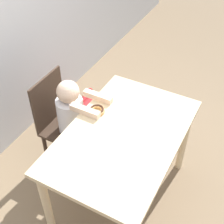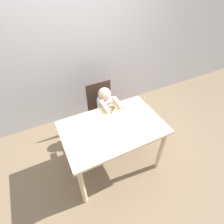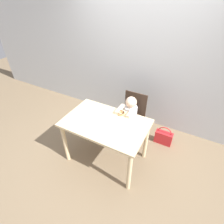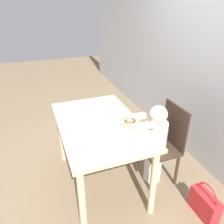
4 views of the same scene
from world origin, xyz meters
name	(u,v)px [view 4 (image 4 of 4)]	position (x,y,z in m)	size (l,w,h in m)	color
ground_plane	(101,181)	(0.00, 0.00, 0.00)	(12.00, 12.00, 0.00)	#7A664C
wall_back	(214,63)	(0.00, 1.29, 1.25)	(8.00, 0.05, 2.50)	silver
dining_table	(100,133)	(0.00, 0.00, 0.66)	(1.21, 0.77, 0.77)	beige
chair	(164,144)	(0.15, 0.68, 0.45)	(0.40, 0.37, 0.89)	#38281E
child_figure	(155,144)	(0.15, 0.56, 0.48)	(0.24, 0.45, 0.93)	white
donut	(130,121)	(0.11, 0.28, 0.79)	(0.12, 0.12, 0.03)	tan
napkin	(105,128)	(0.11, 0.02, 0.78)	(0.24, 0.24, 0.00)	white
handbag	(205,204)	(0.74, 0.79, 0.13)	(0.30, 0.12, 0.37)	red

